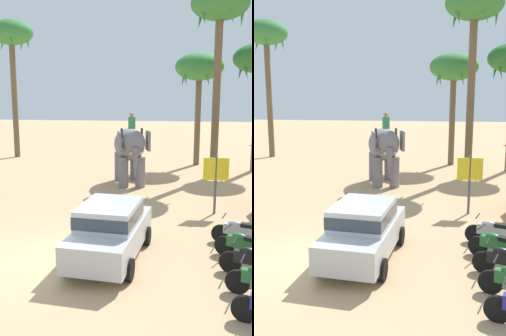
# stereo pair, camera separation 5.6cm
# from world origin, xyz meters

# --- Properties ---
(ground_plane) EXTENTS (120.00, 120.00, 0.00)m
(ground_plane) POSITION_xyz_m (0.00, 0.00, 0.00)
(ground_plane) COLOR tan
(car_sedan_foreground) EXTENTS (2.19, 4.25, 1.70)m
(car_sedan_foreground) POSITION_xyz_m (1.73, 0.38, 0.93)
(car_sedan_foreground) COLOR #B7BABF
(car_sedan_foreground) RESTS_ON ground
(elephant_with_mahout) EXTENTS (2.44, 4.02, 3.88)m
(elephant_with_mahout) POSITION_xyz_m (1.12, 9.98, 1.99)
(elephant_with_mahout) COLOR slate
(elephant_with_mahout) RESTS_ON ground
(motorcycle_fourth_in_row) EXTENTS (1.62, 0.98, 0.94)m
(motorcycle_fourth_in_row) POSITION_xyz_m (5.60, 0.76, 0.46)
(motorcycle_fourth_in_row) COLOR black
(motorcycle_fourth_in_row) RESTS_ON ground
(motorcycle_far_in_row) EXTENTS (1.74, 0.75, 0.94)m
(motorcycle_far_in_row) POSITION_xyz_m (5.65, 1.93, 0.46)
(motorcycle_far_in_row) COLOR black
(motorcycle_far_in_row) RESTS_ON ground
(palm_tree_behind_elephant) EXTENTS (3.20, 3.20, 7.45)m
(palm_tree_behind_elephant) POSITION_xyz_m (4.91, 16.56, 6.36)
(palm_tree_behind_elephant) COLOR brown
(palm_tree_behind_elephant) RESTS_ON ground
(palm_tree_near_hut) EXTENTS (3.20, 3.20, 10.14)m
(palm_tree_near_hut) POSITION_xyz_m (-8.69, 18.22, 8.84)
(palm_tree_near_hut) COLOR brown
(palm_tree_near_hut) RESTS_ON ground
(palm_tree_far_back) EXTENTS (3.20, 3.20, 10.54)m
(palm_tree_far_back) POSITION_xyz_m (5.72, 12.62, 9.20)
(palm_tree_far_back) COLOR brown
(palm_tree_far_back) RESTS_ON ground
(signboard_yellow) EXTENTS (1.00, 0.10, 2.40)m
(signboard_yellow) POSITION_xyz_m (5.16, 5.27, 1.69)
(signboard_yellow) COLOR #4C4C51
(signboard_yellow) RESTS_ON ground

